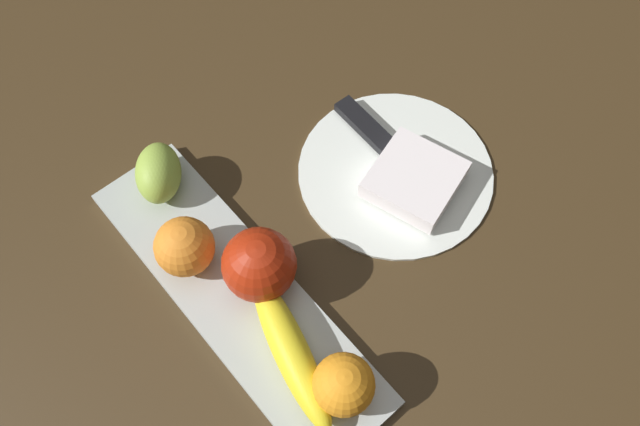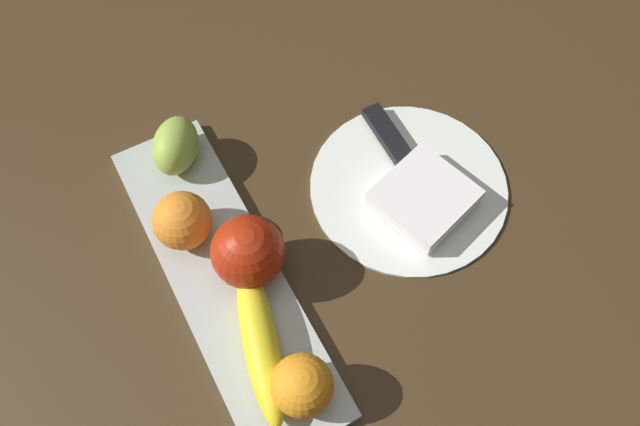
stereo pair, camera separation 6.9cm
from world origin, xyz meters
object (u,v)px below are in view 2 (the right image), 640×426
object	(u,v)px
banana	(260,341)
orange_near_apple	(303,385)
folded_napkin	(424,197)
knife	(394,145)
fruit_tray	(224,275)
apple	(248,252)
grape_bunch	(174,146)
dinner_plate	(409,185)
orange_near_banana	(182,221)

from	to	relation	value
banana	orange_near_apple	bearing A→B (deg)	-150.21
folded_napkin	knife	distance (m)	0.08
fruit_tray	orange_near_apple	distance (m)	0.16
orange_near_apple	folded_napkin	distance (m)	0.26
folded_napkin	apple	bearing A→B (deg)	-95.64
folded_napkin	knife	world-z (taller)	folded_napkin
folded_napkin	grape_bunch	bearing A→B (deg)	-129.97
folded_napkin	dinner_plate	bearing A→B (deg)	180.00
orange_near_banana	grape_bunch	world-z (taller)	orange_near_banana
banana	orange_near_banana	bearing A→B (deg)	21.44
fruit_tray	apple	distance (m)	0.06
grape_bunch	apple	bearing A→B (deg)	5.20
grape_bunch	knife	size ratio (longest dim) A/B	0.42
dinner_plate	folded_napkin	world-z (taller)	folded_napkin
apple	grape_bunch	bearing A→B (deg)	-174.80
fruit_tray	folded_napkin	size ratio (longest dim) A/B	4.17
fruit_tray	banana	world-z (taller)	banana
banana	dinner_plate	distance (m)	0.26
orange_near_banana	dinner_plate	world-z (taller)	orange_near_banana
knife	orange_near_apple	bearing A→B (deg)	-46.37
fruit_tray	orange_near_apple	bearing A→B (deg)	6.15
apple	banana	bearing A→B (deg)	-19.02
orange_near_banana	apple	bearing A→B (deg)	32.93
dinner_plate	folded_napkin	bearing A→B (deg)	0.00
orange_near_banana	knife	bearing A→B (deg)	88.20
fruit_tray	knife	bearing A→B (deg)	101.99
grape_bunch	dinner_plate	distance (m)	0.28
dinner_plate	folded_napkin	size ratio (longest dim) A/B	2.41
apple	folded_napkin	size ratio (longest dim) A/B	0.81
orange_near_apple	grape_bunch	world-z (taller)	orange_near_apple
apple	orange_near_banana	size ratio (longest dim) A/B	1.21
banana	orange_near_apple	xyz separation A→B (m)	(0.06, 0.02, 0.01)
orange_near_apple	folded_napkin	world-z (taller)	orange_near_apple
orange_near_banana	dinner_plate	distance (m)	0.27
banana	dinner_plate	size ratio (longest dim) A/B	0.75
dinner_plate	fruit_tray	bearing A→B (deg)	-90.00
grape_bunch	orange_near_banana	bearing A→B (deg)	-17.19
grape_bunch	dinner_plate	world-z (taller)	grape_bunch
fruit_tray	grape_bunch	xyz separation A→B (m)	(-0.16, 0.01, 0.03)
orange_near_apple	dinner_plate	distance (m)	0.28
apple	grape_bunch	world-z (taller)	apple
apple	folded_napkin	xyz separation A→B (m)	(0.02, 0.21, -0.03)
folded_napkin	knife	size ratio (longest dim) A/B	0.54
fruit_tray	dinner_plate	xyz separation A→B (m)	(0.00, 0.24, -0.00)
orange_near_apple	knife	xyz separation A→B (m)	(-0.21, 0.24, -0.03)
orange_near_banana	folded_napkin	size ratio (longest dim) A/B	0.67
orange_near_banana	grape_bunch	bearing A→B (deg)	162.81
banana	grape_bunch	size ratio (longest dim) A/B	2.34
fruit_tray	orange_near_banana	world-z (taller)	orange_near_banana
orange_near_banana	dinner_plate	xyz separation A→B (m)	(0.06, 0.26, -0.04)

